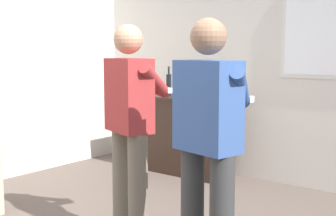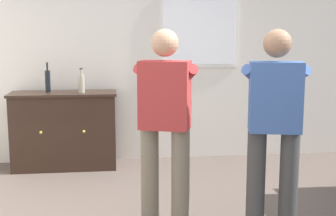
# 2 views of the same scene
# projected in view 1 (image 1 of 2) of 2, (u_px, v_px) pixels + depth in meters

# --- Properties ---
(wall_back_with_window) EXTENTS (5.20, 0.15, 2.80)m
(wall_back_with_window) POSITION_uv_depth(u_px,v_px,m) (288.00, 58.00, 5.14)
(wall_back_with_window) COLOR silver
(wall_back_with_window) RESTS_ON ground
(sideboard_cabinet) EXTENTS (1.27, 0.49, 0.93)m
(sideboard_cabinet) POSITION_uv_depth(u_px,v_px,m) (178.00, 134.00, 5.74)
(sideboard_cabinet) COLOR black
(sideboard_cabinet) RESTS_ON ground
(bottle_wine_green) EXTENTS (0.06, 0.06, 0.36)m
(bottle_wine_green) POSITION_uv_depth(u_px,v_px,m) (169.00, 84.00, 5.80)
(bottle_wine_green) COLOR black
(bottle_wine_green) RESTS_ON sideboard_cabinet
(bottle_liquor_amber) EXTENTS (0.07, 0.07, 0.29)m
(bottle_liquor_amber) POSITION_uv_depth(u_px,v_px,m) (191.00, 88.00, 5.48)
(bottle_liquor_amber) COLOR gray
(bottle_liquor_amber) RESTS_ON sideboard_cabinet
(person_standing_left) EXTENTS (0.53, 0.52, 1.68)m
(person_standing_left) POSITION_uv_depth(u_px,v_px,m) (130.00, 124.00, 3.53)
(person_standing_left) COLOR #6B6051
(person_standing_left) RESTS_ON ground
(person_standing_right) EXTENTS (0.55, 0.51, 1.68)m
(person_standing_right) POSITION_uv_depth(u_px,v_px,m) (209.00, 141.00, 2.84)
(person_standing_right) COLOR #383838
(person_standing_right) RESTS_ON ground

